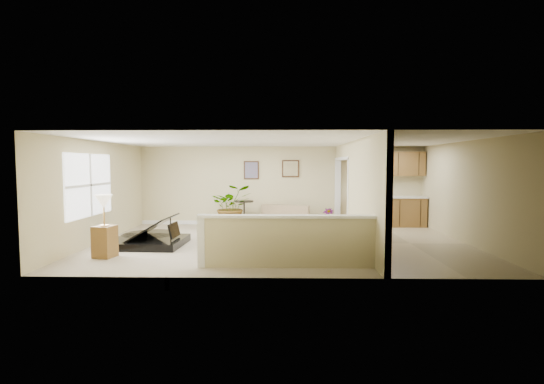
{
  "coord_description": "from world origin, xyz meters",
  "views": [
    {
      "loc": [
        -0.01,
        -9.58,
        1.93
      ],
      "look_at": [
        -0.23,
        0.4,
        1.23
      ],
      "focal_mm": 26.0,
      "sensor_mm": 36.0,
      "label": 1
    }
  ],
  "objects_px": {
    "piano_bench": "(225,234)",
    "small_plant": "(328,220)",
    "palm_plant": "(232,207)",
    "lamp_stand": "(104,231)",
    "loveseat": "(282,216)",
    "accent_table": "(244,211)",
    "piano": "(148,217)"
  },
  "relations": [
    {
      "from": "piano",
      "to": "piano_bench",
      "type": "relative_size",
      "value": 2.56
    },
    {
      "from": "small_plant",
      "to": "lamp_stand",
      "type": "xyz_separation_m",
      "value": [
        -5.09,
        -3.78,
        0.29
      ]
    },
    {
      "from": "loveseat",
      "to": "accent_table",
      "type": "distance_m",
      "value": 1.2
    },
    {
      "from": "small_plant",
      "to": "lamp_stand",
      "type": "relative_size",
      "value": 0.47
    },
    {
      "from": "piano_bench",
      "to": "palm_plant",
      "type": "relative_size",
      "value": 0.59
    },
    {
      "from": "accent_table",
      "to": "palm_plant",
      "type": "xyz_separation_m",
      "value": [
        -0.39,
        0.02,
        0.12
      ]
    },
    {
      "from": "piano_bench",
      "to": "loveseat",
      "type": "distance_m",
      "value": 3.06
    },
    {
      "from": "piano",
      "to": "lamp_stand",
      "type": "height_order",
      "value": "piano"
    },
    {
      "from": "piano_bench",
      "to": "palm_plant",
      "type": "xyz_separation_m",
      "value": [
        -0.16,
        2.55,
        0.38
      ]
    },
    {
      "from": "small_plant",
      "to": "accent_table",
      "type": "bearing_deg",
      "value": 178.39
    },
    {
      "from": "piano",
      "to": "lamp_stand",
      "type": "xyz_separation_m",
      "value": [
        -0.46,
        -1.34,
        -0.11
      ]
    },
    {
      "from": "piano_bench",
      "to": "lamp_stand",
      "type": "bearing_deg",
      "value": -150.46
    },
    {
      "from": "palm_plant",
      "to": "lamp_stand",
      "type": "height_order",
      "value": "palm_plant"
    },
    {
      "from": "accent_table",
      "to": "lamp_stand",
      "type": "relative_size",
      "value": 0.64
    },
    {
      "from": "piano",
      "to": "lamp_stand",
      "type": "relative_size",
      "value": 1.6
    },
    {
      "from": "loveseat",
      "to": "small_plant",
      "type": "relative_size",
      "value": 2.83
    },
    {
      "from": "accent_table",
      "to": "small_plant",
      "type": "relative_size",
      "value": 1.36
    },
    {
      "from": "piano",
      "to": "palm_plant",
      "type": "distance_m",
      "value": 3.05
    },
    {
      "from": "lamp_stand",
      "to": "accent_table",
      "type": "bearing_deg",
      "value": 56.45
    },
    {
      "from": "lamp_stand",
      "to": "small_plant",
      "type": "bearing_deg",
      "value": 36.57
    },
    {
      "from": "loveseat",
      "to": "piano_bench",
      "type": "bearing_deg",
      "value": -101.82
    },
    {
      "from": "accent_table",
      "to": "palm_plant",
      "type": "bearing_deg",
      "value": 177.33
    },
    {
      "from": "piano",
      "to": "small_plant",
      "type": "height_order",
      "value": "piano"
    },
    {
      "from": "small_plant",
      "to": "palm_plant",
      "type": "bearing_deg",
      "value": 178.25
    },
    {
      "from": "piano_bench",
      "to": "lamp_stand",
      "type": "relative_size",
      "value": 0.63
    },
    {
      "from": "piano",
      "to": "accent_table",
      "type": "bearing_deg",
      "value": 52.51
    },
    {
      "from": "small_plant",
      "to": "piano_bench",
      "type": "bearing_deg",
      "value": -138.36
    },
    {
      "from": "piano_bench",
      "to": "small_plant",
      "type": "height_order",
      "value": "small_plant"
    },
    {
      "from": "piano",
      "to": "small_plant",
      "type": "xyz_separation_m",
      "value": [
        4.63,
        2.44,
        -0.4
      ]
    },
    {
      "from": "piano_bench",
      "to": "palm_plant",
      "type": "distance_m",
      "value": 2.58
    },
    {
      "from": "loveseat",
      "to": "small_plant",
      "type": "distance_m",
      "value": 1.4
    },
    {
      "from": "palm_plant",
      "to": "accent_table",
      "type": "bearing_deg",
      "value": -2.67
    }
  ]
}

